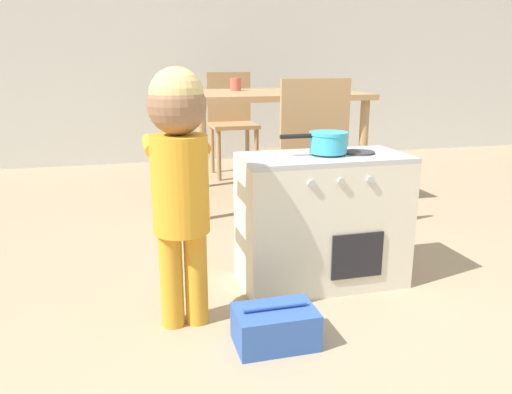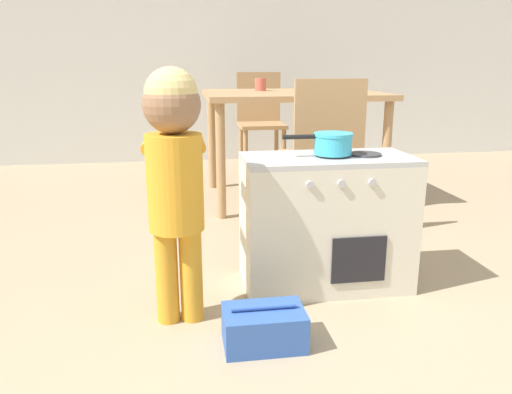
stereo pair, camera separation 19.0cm
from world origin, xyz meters
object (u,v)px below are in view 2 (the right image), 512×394
(dining_chair_near, at_px, (323,153))
(dining_chair_far, at_px, (260,120))
(play_kitchen, at_px, (326,222))
(dining_table, at_px, (292,105))
(cup_on_table, at_px, (260,84))
(toy_pot, at_px, (332,142))
(toy_basket, at_px, (264,327))
(child_figure, at_px, (174,163))

(dining_chair_near, relative_size, dining_chair_far, 1.00)
(play_kitchen, xyz_separation_m, dining_chair_far, (0.09, 2.19, 0.17))
(dining_table, xyz_separation_m, cup_on_table, (-0.19, 0.16, 0.13))
(dining_chair_near, bearing_deg, play_kitchen, -104.46)
(toy_pot, distance_m, dining_chair_near, 0.67)
(dining_chair_far, bearing_deg, play_kitchen, 87.75)
(toy_basket, height_order, cup_on_table, cup_on_table)
(dining_table, bearing_deg, toy_basket, -105.31)
(toy_pot, distance_m, dining_table, 1.39)
(child_figure, relative_size, toy_basket, 3.36)
(child_figure, bearing_deg, dining_chair_near, 47.84)
(dining_table, distance_m, cup_on_table, 0.28)
(play_kitchen, bearing_deg, child_figure, -160.79)
(dining_table, relative_size, dining_chair_near, 1.37)
(play_kitchen, relative_size, dining_chair_near, 0.81)
(cup_on_table, bearing_deg, child_figure, -108.35)
(child_figure, height_order, dining_chair_near, child_figure)
(play_kitchen, distance_m, child_figure, 0.71)
(toy_pot, relative_size, cup_on_table, 3.33)
(dining_chair_far, bearing_deg, dining_table, 95.48)
(child_figure, distance_m, dining_table, 1.76)
(dining_table, height_order, dining_chair_far, dining_chair_far)
(child_figure, bearing_deg, dining_table, 64.26)
(toy_pot, relative_size, dining_table, 0.25)
(child_figure, distance_m, dining_chair_near, 1.15)
(play_kitchen, height_order, toy_pot, toy_pot)
(toy_pot, relative_size, dining_chair_near, 0.34)
(dining_chair_near, distance_m, cup_on_table, 0.98)
(toy_basket, xyz_separation_m, cup_on_table, (0.31, 1.97, 0.70))
(cup_on_table, bearing_deg, dining_chair_near, -78.40)
(toy_pot, relative_size, child_figure, 0.31)
(play_kitchen, height_order, cup_on_table, cup_on_table)
(play_kitchen, relative_size, dining_table, 0.59)
(child_figure, relative_size, dining_table, 0.78)
(play_kitchen, xyz_separation_m, dining_table, (0.16, 1.38, 0.36))
(toy_pot, height_order, child_figure, child_figure)
(play_kitchen, distance_m, dining_table, 1.43)
(dining_table, xyz_separation_m, dining_chair_near, (0.00, -0.74, -0.19))
(dining_table, bearing_deg, play_kitchen, -96.78)
(child_figure, distance_m, dining_chair_far, 2.50)
(play_kitchen, bearing_deg, dining_chair_far, 87.75)
(toy_pot, xyz_separation_m, dining_table, (0.15, 1.38, 0.03))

